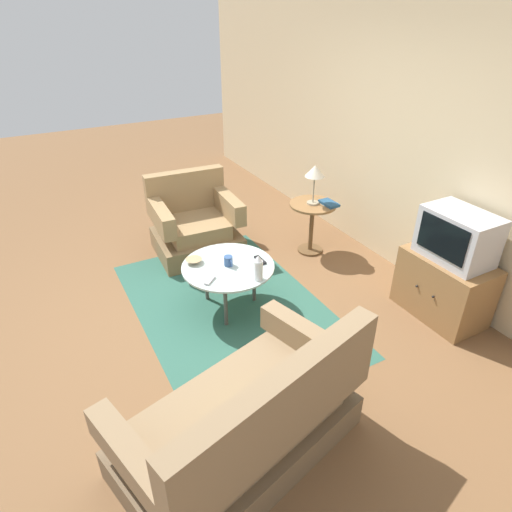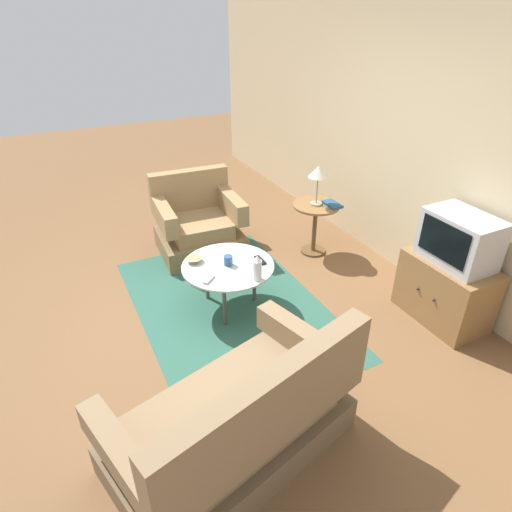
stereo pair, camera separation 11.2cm
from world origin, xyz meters
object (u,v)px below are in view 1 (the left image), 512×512
Objects in this scene: television at (458,236)px; table_lamp at (315,173)px; couch at (245,423)px; tv_stand at (443,287)px; book at (329,203)px; tv_remote_silver at (210,280)px; bowl at (194,261)px; armchair at (195,226)px; side_table at (312,217)px; vase at (258,268)px; coffee_table at (228,269)px; mug at (229,261)px; tv_remote_dark at (260,260)px.

table_lamp is at bearing -165.66° from television.
couch is 2.15× the size of tv_stand.
tv_remote_silver is at bearing -70.77° from book.
tv_stand is at bearing -3.75° from couch.
tv_stand is (-0.47, 2.31, -0.00)m from couch.
tv_remote_silver is at bearing 1.18° from bowl.
armchair is at bearing -119.81° from table_lamp.
book is at bearing 152.91° from armchair.
side_table is (0.67, 1.19, 0.13)m from armchair.
couch is at bearing -32.03° from vase.
table_lamp reaches higher than bowl.
couch reaches higher than bowl.
vase reaches higher than bowl.
armchair is 1.61× the size of television.
side_table is at bearing 104.70° from table_lamp.
television is at bearing 59.18° from coffee_table.
coffee_table is 0.08m from mug.
tv_remote_dark is 1.29m from book.
tv_remote_dark is at bearing -123.87° from television.
tv_stand is at bearing -90.00° from television.
book reaches higher than tv_remote_silver.
book is (0.11, 0.14, 0.18)m from side_table.
television is 2.57× the size of book.
tv_remote_silver is 0.58× the size of book.
coffee_table is at bearing -73.46° from book.
vase is 0.33m from tv_remote_dark.
armchair reaches higher than coffee_table.
tv_remote_dark is 0.68× the size of book.
mug is (0.00, 0.01, 0.08)m from coffee_table.
book is (0.78, 1.33, 0.31)m from armchair.
mug is at bearing 87.14° from armchair.
coffee_table is 3.58× the size of vase.
vase is at bearing -53.24° from side_table.
television reaches higher than tv_remote_dark.
armchair is 0.58× the size of couch.
tv_remote_silver reaches higher than coffee_table.
armchair is 6.10× the size of tv_remote_dark.
tv_remote_dark is at bearing 64.79° from bowl.
armchair is at bearing -145.19° from tv_stand.
mug is at bearing 172.33° from tv_remote_silver.
side_table is at bearing -166.35° from tv_stand.
book is at bearing -170.08° from television.
television reaches higher than mug.
tv_remote_dark is at bearing -58.64° from side_table.
tv_remote_silver is (0.72, -1.58, -0.49)m from table_lamp.
coffee_table is 2.05m from television.
armchair is 1.13m from bowl.
table_lamp is 1.89× the size of book.
book is (-1.48, -0.26, -0.20)m from television.
table_lamp is at bearing -75.30° from side_table.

